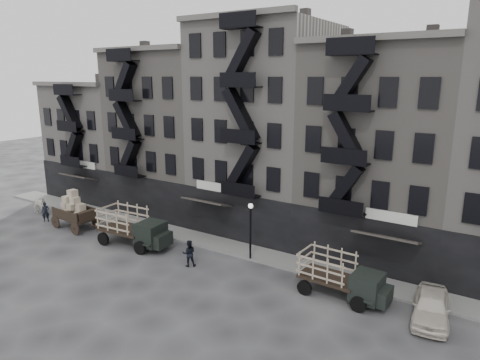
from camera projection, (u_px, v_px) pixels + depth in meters
The scene contains 14 objects.
ground at pixel (195, 263), 30.35m from camera, with size 140.00×140.00×0.00m, color #38383A.
sidewalk at pixel (225, 245), 33.39m from camera, with size 55.00×2.50×0.15m, color slate.
building_west at pixel (109, 140), 47.53m from camera, with size 10.00×11.35×13.20m.
building_midwest at pixel (177, 133), 41.88m from camera, with size 10.00×11.35×16.20m.
building_center at pixel (265, 130), 36.34m from camera, with size 10.00×11.35×18.20m.
building_mideast at pixel (384, 152), 31.28m from camera, with size 10.00×11.35×16.20m.
lamp_post at pixel (250, 224), 30.22m from camera, with size 0.36×0.36×4.28m.
horse at pixel (39, 205), 40.96m from camera, with size 0.95×2.09×1.76m, color silver.
wagon at pixel (73, 207), 37.01m from camera, with size 4.13×2.38×3.40m.
stake_truck_west at pixel (133, 224), 33.23m from camera, with size 6.15×2.87×3.01m.
stake_truck_east at pixel (341, 273), 25.39m from camera, with size 5.46×2.45×2.69m.
car_east at pixel (431, 306), 23.19m from camera, with size 1.87×4.64×1.58m, color beige.
pedestrian_west at pixel (46, 212), 38.88m from camera, with size 0.66×0.43×1.81m, color black.
pedestrian_mid at pixel (189, 253), 29.71m from camera, with size 0.93×0.72×1.91m, color black.
Camera 1 is at (17.99, -21.80, 12.95)m, focal length 32.00 mm.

